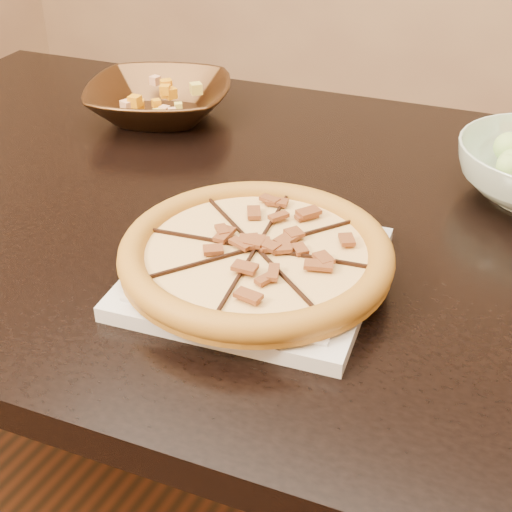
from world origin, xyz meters
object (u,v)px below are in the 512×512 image
object	(u,v)px
dining_table	(230,258)
bronze_bowl	(159,100)
plate	(256,270)
pizza	(256,253)

from	to	relation	value
dining_table	bronze_bowl	bearing A→B (deg)	141.82
dining_table	plate	world-z (taller)	plate
plate	dining_table	bearing A→B (deg)	128.33
dining_table	plate	xyz separation A→B (m)	(0.13, -0.16, 0.11)
bronze_bowl	plate	bearing A→B (deg)	-43.54
plate	bronze_bowl	world-z (taller)	bronze_bowl
pizza	bronze_bowl	size ratio (longest dim) A/B	1.28
dining_table	bronze_bowl	xyz separation A→B (m)	(-0.24, 0.19, 0.13)
pizza	bronze_bowl	world-z (taller)	bronze_bowl
dining_table	pizza	xyz separation A→B (m)	(0.13, -0.16, 0.14)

